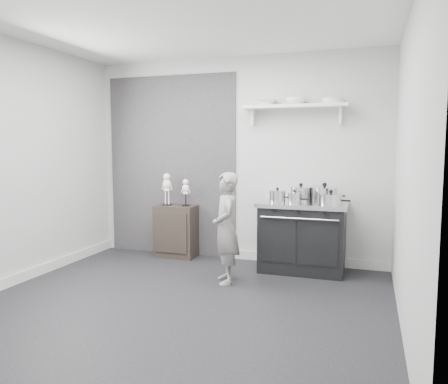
# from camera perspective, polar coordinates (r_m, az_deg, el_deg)

# --- Properties ---
(ground) EXTENTS (4.00, 4.00, 0.00)m
(ground) POSITION_cam_1_polar(r_m,az_deg,el_deg) (4.44, -5.50, -14.13)
(ground) COLOR black
(ground) RESTS_ON ground
(room_shell) EXTENTS (4.02, 3.62, 2.71)m
(room_shell) POSITION_cam_1_polar(r_m,az_deg,el_deg) (4.35, -5.99, 7.43)
(room_shell) COLOR #BCBCB9
(room_shell) RESTS_ON ground
(wall_shelf) EXTENTS (1.30, 0.26, 0.24)m
(wall_shelf) POSITION_cam_1_polar(r_m,az_deg,el_deg) (5.58, 9.22, 10.87)
(wall_shelf) COLOR white
(wall_shelf) RESTS_ON room_shell
(stove) EXTENTS (1.06, 0.66, 0.85)m
(stove) POSITION_cam_1_polar(r_m,az_deg,el_deg) (5.45, 10.21, -5.73)
(stove) COLOR black
(stove) RESTS_ON ground
(side_cabinet) EXTENTS (0.55, 0.32, 0.72)m
(side_cabinet) POSITION_cam_1_polar(r_m,az_deg,el_deg) (6.08, -6.28, -5.11)
(side_cabinet) COLOR black
(side_cabinet) RESTS_ON ground
(child) EXTENTS (0.47, 0.54, 1.24)m
(child) POSITION_cam_1_polar(r_m,az_deg,el_deg) (4.87, 0.24, -4.73)
(child) COLOR gray
(child) RESTS_ON ground
(pot_front_left) EXTENTS (0.29, 0.20, 0.18)m
(pot_front_left) POSITION_cam_1_polar(r_m,az_deg,el_deg) (5.31, 6.99, -0.56)
(pot_front_left) COLOR silver
(pot_front_left) RESTS_ON stove
(pot_back_left) EXTENTS (0.36, 0.27, 0.23)m
(pot_back_left) POSITION_cam_1_polar(r_m,az_deg,el_deg) (5.48, 10.00, -0.24)
(pot_back_left) COLOR silver
(pot_back_left) RESTS_ON stove
(pot_back_right) EXTENTS (0.40, 0.32, 0.24)m
(pot_back_right) POSITION_cam_1_polar(r_m,az_deg,el_deg) (5.41, 12.98, -0.33)
(pot_back_right) COLOR silver
(pot_back_right) RESTS_ON stove
(pot_front_right) EXTENTS (0.36, 0.27, 0.18)m
(pot_front_right) POSITION_cam_1_polar(r_m,az_deg,el_deg) (5.17, 13.77, -0.94)
(pot_front_right) COLOR silver
(pot_front_right) RESTS_ON stove
(pot_front_center) EXTENTS (0.25, 0.17, 0.16)m
(pot_front_center) POSITION_cam_1_polar(r_m,az_deg,el_deg) (5.22, 9.24, -0.79)
(pot_front_center) COLOR silver
(pot_front_center) RESTS_ON stove
(skeleton_full) EXTENTS (0.14, 0.09, 0.51)m
(skeleton_full) POSITION_cam_1_polar(r_m,az_deg,el_deg) (6.05, -7.46, 0.69)
(skeleton_full) COLOR white
(skeleton_full) RESTS_ON side_cabinet
(skeleton_torso) EXTENTS (0.12, 0.08, 0.42)m
(skeleton_torso) POSITION_cam_1_polar(r_m,az_deg,el_deg) (5.94, -5.03, 0.19)
(skeleton_torso) COLOR white
(skeleton_torso) RESTS_ON side_cabinet
(bowl_large) EXTENTS (0.29, 0.29, 0.07)m
(bowl_large) POSITION_cam_1_polar(r_m,az_deg,el_deg) (5.65, 5.39, 11.55)
(bowl_large) COLOR white
(bowl_large) RESTS_ON wall_shelf
(bowl_small) EXTENTS (0.26, 0.26, 0.08)m
(bowl_small) POSITION_cam_1_polar(r_m,az_deg,el_deg) (5.58, 9.38, 11.61)
(bowl_small) COLOR white
(bowl_small) RESTS_ON wall_shelf
(plate_stack) EXTENTS (0.26, 0.26, 0.06)m
(plate_stack) POSITION_cam_1_polar(r_m,az_deg,el_deg) (5.52, 14.08, 11.46)
(plate_stack) COLOR silver
(plate_stack) RESTS_ON wall_shelf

